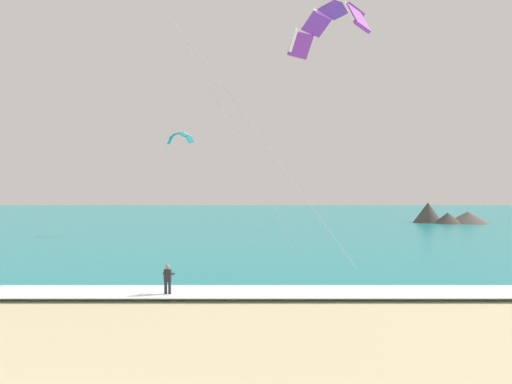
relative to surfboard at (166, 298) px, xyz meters
The scene contains 7 objects.
sea 59.64m from the surfboard, 91.36° to the left, with size 200.00×120.00×0.20m, color teal.
surf_foam 1.56m from the surfboard, 156.17° to the left, with size 200.00×3.19×0.04m, color white.
surfboard is the anchor object (origin of this frame).
kitesurfer 0.91m from the surfboard, 84.21° to the left, with size 0.55×0.55×1.69m.
kite_primary 17.63m from the surfboard, 26.77° to the left, with size 10.35×6.93×14.75m.
kite_distant 35.38m from the surfboard, 97.61° to the left, with size 3.36×2.62×1.38m.
headland_right 58.88m from the surfboard, 56.46° to the left, with size 10.93×6.92×3.16m.
Camera 1 is at (5.73, -10.24, 5.48)m, focal length 35.65 mm.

